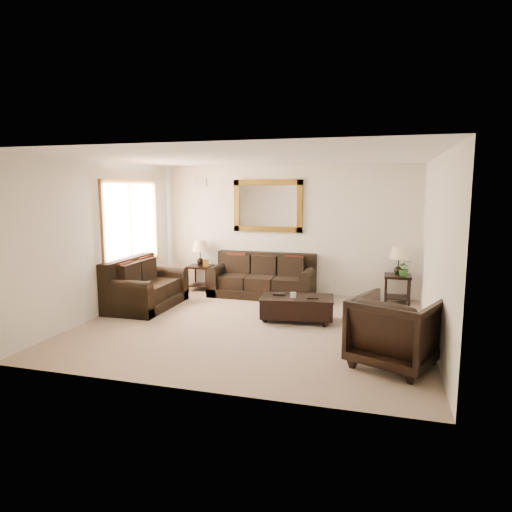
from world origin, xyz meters
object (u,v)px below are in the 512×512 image
(loveseat, at_px, (144,289))
(end_table_right, at_px, (398,266))
(sofa, at_px, (263,281))
(armchair, at_px, (395,328))
(end_table_left, at_px, (200,258))
(coffee_table, at_px, (297,306))

(loveseat, bearing_deg, end_table_right, -70.54)
(loveseat, height_order, end_table_right, end_table_right)
(sofa, relative_size, armchair, 2.17)
(sofa, height_order, end_table_left, end_table_left)
(end_table_right, relative_size, coffee_table, 0.86)
(loveseat, relative_size, end_table_left, 1.49)
(sofa, relative_size, loveseat, 1.30)
(end_table_left, xyz_separation_m, coffee_table, (2.48, -1.73, -0.46))
(end_table_left, relative_size, armchair, 1.12)
(end_table_right, distance_m, coffee_table, 2.44)
(end_table_right, bearing_deg, loveseat, -160.54)
(armchair, bearing_deg, end_table_right, -68.37)
(loveseat, relative_size, armchair, 1.66)
(end_table_left, bearing_deg, armchair, -39.83)
(coffee_table, relative_size, armchair, 1.31)
(sofa, distance_m, armchair, 4.14)
(end_table_left, bearing_deg, loveseat, -106.18)
(loveseat, relative_size, end_table_right, 1.48)
(sofa, xyz_separation_m, loveseat, (-1.92, -1.50, 0.02))
(end_table_left, distance_m, armchair, 5.25)
(end_table_right, bearing_deg, end_table_left, 179.97)
(coffee_table, distance_m, armchair, 2.26)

